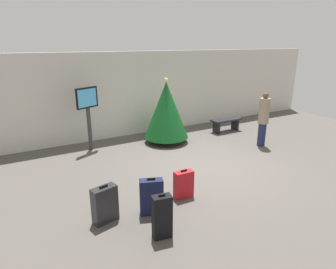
{
  "coord_description": "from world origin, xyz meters",
  "views": [
    {
      "loc": [
        -4.37,
        -5.97,
        3.23
      ],
      "look_at": [
        -0.83,
        0.36,
        0.9
      ],
      "focal_mm": 30.88,
      "sensor_mm": 36.0,
      "label": 1
    }
  ],
  "objects_px": {
    "traveller_0": "(263,118)",
    "suitcase_0": "(105,204)",
    "flight_info_kiosk": "(88,108)",
    "suitcase_2": "(152,197)",
    "suitcase_3": "(162,217)",
    "waiting_bench": "(226,122)",
    "suitcase_1": "(184,184)",
    "holiday_tree": "(166,110)"
  },
  "relations": [
    {
      "from": "holiday_tree",
      "to": "suitcase_2",
      "type": "relative_size",
      "value": 2.8
    },
    {
      "from": "flight_info_kiosk",
      "to": "traveller_0",
      "type": "bearing_deg",
      "value": -25.59
    },
    {
      "from": "waiting_bench",
      "to": "suitcase_3",
      "type": "xyz_separation_m",
      "value": [
        -5.03,
        -4.31,
        0.05
      ]
    },
    {
      "from": "traveller_0",
      "to": "suitcase_1",
      "type": "xyz_separation_m",
      "value": [
        -3.95,
        -1.55,
        -0.62
      ]
    },
    {
      "from": "suitcase_3",
      "to": "traveller_0",
      "type": "bearing_deg",
      "value": 26.74
    },
    {
      "from": "waiting_bench",
      "to": "traveller_0",
      "type": "height_order",
      "value": "traveller_0"
    },
    {
      "from": "waiting_bench",
      "to": "holiday_tree",
      "type": "bearing_deg",
      "value": 179.58
    },
    {
      "from": "holiday_tree",
      "to": "suitcase_0",
      "type": "distance_m",
      "value": 4.72
    },
    {
      "from": "holiday_tree",
      "to": "suitcase_2",
      "type": "height_order",
      "value": "holiday_tree"
    },
    {
      "from": "suitcase_2",
      "to": "suitcase_3",
      "type": "distance_m",
      "value": 0.75
    },
    {
      "from": "flight_info_kiosk",
      "to": "suitcase_2",
      "type": "bearing_deg",
      "value": -88.72
    },
    {
      "from": "flight_info_kiosk",
      "to": "suitcase_0",
      "type": "xyz_separation_m",
      "value": [
        -0.78,
        -3.95,
        -0.98
      ]
    },
    {
      "from": "holiday_tree",
      "to": "traveller_0",
      "type": "distance_m",
      "value": 3.11
    },
    {
      "from": "suitcase_0",
      "to": "suitcase_3",
      "type": "relative_size",
      "value": 0.89
    },
    {
      "from": "suitcase_0",
      "to": "waiting_bench",
      "type": "bearing_deg",
      "value": 30.51
    },
    {
      "from": "waiting_bench",
      "to": "flight_info_kiosk",
      "type": "bearing_deg",
      "value": 173.53
    },
    {
      "from": "waiting_bench",
      "to": "suitcase_1",
      "type": "xyz_separation_m",
      "value": [
        -3.99,
        -3.35,
        -0.04
      ]
    },
    {
      "from": "traveller_0",
      "to": "suitcase_0",
      "type": "bearing_deg",
      "value": -164.46
    },
    {
      "from": "flight_info_kiosk",
      "to": "suitcase_3",
      "type": "distance_m",
      "value": 4.96
    },
    {
      "from": "waiting_bench",
      "to": "suitcase_1",
      "type": "distance_m",
      "value": 5.21
    },
    {
      "from": "waiting_bench",
      "to": "suitcase_1",
      "type": "height_order",
      "value": "suitcase_1"
    },
    {
      "from": "suitcase_2",
      "to": "suitcase_3",
      "type": "xyz_separation_m",
      "value": [
        -0.16,
        -0.73,
        0.03
      ]
    },
    {
      "from": "waiting_bench",
      "to": "suitcase_2",
      "type": "bearing_deg",
      "value": -143.69
    },
    {
      "from": "traveller_0",
      "to": "waiting_bench",
      "type": "bearing_deg",
      "value": 88.85
    },
    {
      "from": "suitcase_2",
      "to": "suitcase_3",
      "type": "relative_size",
      "value": 0.92
    },
    {
      "from": "suitcase_1",
      "to": "suitcase_2",
      "type": "height_order",
      "value": "suitcase_2"
    },
    {
      "from": "waiting_bench",
      "to": "suitcase_0",
      "type": "height_order",
      "value": "suitcase_0"
    },
    {
      "from": "holiday_tree",
      "to": "suitcase_3",
      "type": "xyz_separation_m",
      "value": [
        -2.47,
        -4.33,
        -0.71
      ]
    },
    {
      "from": "waiting_bench",
      "to": "suitcase_2",
      "type": "relative_size",
      "value": 1.56
    },
    {
      "from": "flight_info_kiosk",
      "to": "suitcase_0",
      "type": "distance_m",
      "value": 4.14
    },
    {
      "from": "traveller_0",
      "to": "suitcase_1",
      "type": "relative_size",
      "value": 2.7
    },
    {
      "from": "flight_info_kiosk",
      "to": "traveller_0",
      "type": "distance_m",
      "value": 5.48
    },
    {
      "from": "suitcase_1",
      "to": "holiday_tree",
      "type": "bearing_deg",
      "value": 67.0
    },
    {
      "from": "traveller_0",
      "to": "suitcase_2",
      "type": "relative_size",
      "value": 2.27
    },
    {
      "from": "suitcase_0",
      "to": "traveller_0",
      "type": "bearing_deg",
      "value": 15.54
    },
    {
      "from": "suitcase_3",
      "to": "holiday_tree",
      "type": "bearing_deg",
      "value": 60.31
    },
    {
      "from": "flight_info_kiosk",
      "to": "waiting_bench",
      "type": "bearing_deg",
      "value": -6.47
    },
    {
      "from": "flight_info_kiosk",
      "to": "suitcase_0",
      "type": "bearing_deg",
      "value": -101.14
    },
    {
      "from": "waiting_bench",
      "to": "suitcase_1",
      "type": "bearing_deg",
      "value": -140.0
    },
    {
      "from": "flight_info_kiosk",
      "to": "suitcase_2",
      "type": "distance_m",
      "value": 4.26
    },
    {
      "from": "holiday_tree",
      "to": "suitcase_2",
      "type": "xyz_separation_m",
      "value": [
        -2.31,
        -3.6,
        -0.74
      ]
    },
    {
      "from": "flight_info_kiosk",
      "to": "holiday_tree",
      "type": "bearing_deg",
      "value": -12.75
    }
  ]
}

